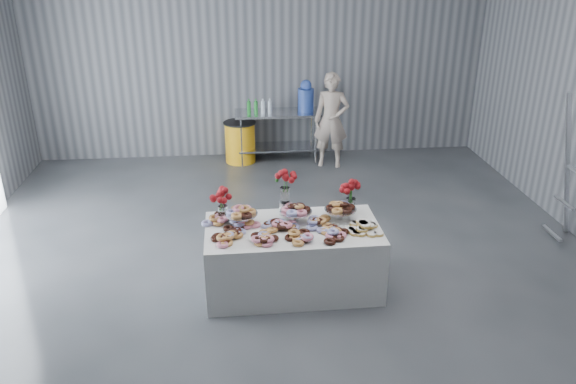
# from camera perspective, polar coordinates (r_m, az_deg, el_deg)

# --- Properties ---
(ground) EXTENTS (9.00, 9.00, 0.00)m
(ground) POSITION_cam_1_polar(r_m,az_deg,el_deg) (6.52, -0.46, -9.33)
(ground) COLOR #34373B
(ground) RESTS_ON ground
(room_walls) EXTENTS (8.04, 9.04, 4.02)m
(room_walls) POSITION_cam_1_polar(r_m,az_deg,el_deg) (5.60, -3.49, 14.26)
(room_walls) COLOR slate
(room_walls) RESTS_ON ground
(display_table) EXTENTS (1.91, 1.02, 0.75)m
(display_table) POSITION_cam_1_polar(r_m,az_deg,el_deg) (6.29, 0.48, -6.68)
(display_table) COLOR silver
(display_table) RESTS_ON ground
(prep_table) EXTENTS (1.50, 0.60, 0.90)m
(prep_table) POSITION_cam_1_polar(r_m,az_deg,el_deg) (10.02, -1.07, 6.60)
(prep_table) COLOR silver
(prep_table) RESTS_ON ground
(donut_mounds) EXTENTS (1.81, 0.82, 0.09)m
(donut_mounds) POSITION_cam_1_polar(r_m,az_deg,el_deg) (6.04, 0.55, -3.47)
(donut_mounds) COLOR tan
(donut_mounds) RESTS_ON display_table
(cake_stand_left) EXTENTS (0.36, 0.36, 0.17)m
(cake_stand_left) POSITION_cam_1_polar(r_m,az_deg,el_deg) (6.14, -4.77, -2.08)
(cake_stand_left) COLOR silver
(cake_stand_left) RESTS_ON display_table
(cake_stand_mid) EXTENTS (0.36, 0.36, 0.17)m
(cake_stand_mid) POSITION_cam_1_polar(r_m,az_deg,el_deg) (6.18, 0.80, -1.83)
(cake_stand_mid) COLOR silver
(cake_stand_mid) RESTS_ON display_table
(cake_stand_right) EXTENTS (0.36, 0.36, 0.17)m
(cake_stand_right) POSITION_cam_1_polar(r_m,az_deg,el_deg) (6.26, 5.35, -1.61)
(cake_stand_right) COLOR silver
(cake_stand_right) RESTS_ON display_table
(danish_pile) EXTENTS (0.48, 0.48, 0.11)m
(danish_pile) POSITION_cam_1_polar(r_m,az_deg,el_deg) (6.07, 7.72, -3.44)
(danish_pile) COLOR white
(danish_pile) RESTS_ON display_table
(bouquet_left) EXTENTS (0.26, 0.26, 0.42)m
(bouquet_left) POSITION_cam_1_polar(r_m,az_deg,el_deg) (6.17, -6.70, -0.45)
(bouquet_left) COLOR white
(bouquet_left) RESTS_ON display_table
(bouquet_right) EXTENTS (0.26, 0.26, 0.42)m
(bouquet_right) POSITION_cam_1_polar(r_m,az_deg,el_deg) (6.36, 6.47, 0.30)
(bouquet_right) COLOR white
(bouquet_right) RESTS_ON display_table
(bouquet_center) EXTENTS (0.26, 0.26, 0.57)m
(bouquet_center) POSITION_cam_1_polar(r_m,az_deg,el_deg) (6.26, -0.32, 0.89)
(bouquet_center) COLOR silver
(bouquet_center) RESTS_ON display_table
(water_jug) EXTENTS (0.28, 0.28, 0.55)m
(water_jug) POSITION_cam_1_polar(r_m,az_deg,el_deg) (9.93, 1.82, 9.61)
(water_jug) COLOR blue
(water_jug) RESTS_ON prep_table
(drink_bottles) EXTENTS (0.54, 0.08, 0.27)m
(drink_bottles) POSITION_cam_1_polar(r_m,az_deg,el_deg) (9.79, -2.93, 8.70)
(drink_bottles) COLOR #268C33
(drink_bottles) RESTS_ON prep_table
(person) EXTENTS (0.68, 0.53, 1.64)m
(person) POSITION_cam_1_polar(r_m,az_deg,el_deg) (9.74, 4.43, 7.27)
(person) COLOR #CC8C93
(person) RESTS_ON ground
(trash_barrel) EXTENTS (0.57, 0.57, 0.73)m
(trash_barrel) POSITION_cam_1_polar(r_m,az_deg,el_deg) (10.07, -4.88, 5.10)
(trash_barrel) COLOR #F9AC15
(trash_barrel) RESTS_ON ground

